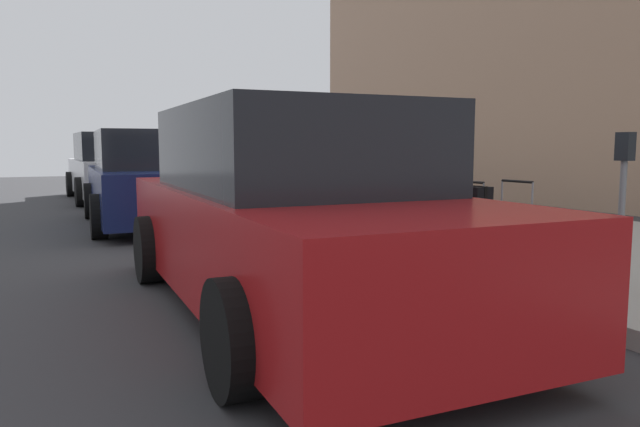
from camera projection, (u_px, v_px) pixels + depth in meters
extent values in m
plane|color=#333335|center=(288.00, 233.00, 8.97)|extent=(40.00, 40.00, 0.00)
cube|color=#9E9B93|center=(426.00, 220.00, 10.04)|extent=(18.00, 5.00, 0.14)
cube|color=#9EA0A8|center=(515.00, 243.00, 5.50)|extent=(0.43, 0.26, 0.55)
cube|color=black|center=(515.00, 243.00, 5.50)|extent=(0.43, 0.06, 0.56)
cylinder|color=gray|center=(532.00, 199.00, 5.30)|extent=(0.02, 0.02, 0.30)
cylinder|color=gray|center=(502.00, 196.00, 5.61)|extent=(0.02, 0.02, 0.30)
cylinder|color=black|center=(517.00, 181.00, 5.44)|extent=(0.36, 0.04, 0.02)
cylinder|color=black|center=(530.00, 274.00, 5.37)|extent=(0.04, 0.02, 0.04)
cylinder|color=black|center=(499.00, 267.00, 5.69)|extent=(0.04, 0.02, 0.04)
cube|color=black|center=(470.00, 225.00, 5.91)|extent=(0.41, 0.22, 0.77)
cube|color=black|center=(470.00, 225.00, 5.91)|extent=(0.41, 0.06, 0.79)
cylinder|color=gray|center=(484.00, 185.00, 5.71)|extent=(0.02, 0.02, 0.04)
cylinder|color=gray|center=(459.00, 183.00, 6.01)|extent=(0.02, 0.02, 0.04)
cylinder|color=black|center=(471.00, 182.00, 5.86)|extent=(0.35, 0.04, 0.02)
cylinder|color=black|center=(482.00, 265.00, 5.79)|extent=(0.04, 0.02, 0.04)
cylinder|color=black|center=(457.00, 258.00, 6.10)|extent=(0.04, 0.02, 0.04)
cube|color=maroon|center=(441.00, 224.00, 6.42)|extent=(0.49, 0.28, 0.66)
cube|color=black|center=(441.00, 224.00, 6.42)|extent=(0.48, 0.08, 0.67)
cylinder|color=gray|center=(453.00, 183.00, 6.18)|extent=(0.02, 0.02, 0.26)
cylinder|color=gray|center=(432.00, 180.00, 6.55)|extent=(0.02, 0.02, 0.26)
cylinder|color=black|center=(443.00, 169.00, 6.35)|extent=(0.41, 0.06, 0.02)
cylinder|color=black|center=(451.00, 256.00, 6.26)|extent=(0.05, 0.02, 0.04)
cylinder|color=black|center=(430.00, 249.00, 6.65)|extent=(0.05, 0.02, 0.04)
cube|color=#59601E|center=(415.00, 220.00, 6.91)|extent=(0.41, 0.21, 0.64)
cube|color=black|center=(415.00, 220.00, 6.91)|extent=(0.42, 0.05, 0.65)
cylinder|color=gray|center=(425.00, 185.00, 6.71)|extent=(0.02, 0.02, 0.19)
cylinder|color=gray|center=(407.00, 183.00, 7.02)|extent=(0.02, 0.02, 0.19)
cylinder|color=black|center=(416.00, 176.00, 6.86)|extent=(0.35, 0.03, 0.02)
cylinder|color=black|center=(424.00, 247.00, 6.79)|extent=(0.04, 0.02, 0.04)
cylinder|color=black|center=(406.00, 243.00, 7.10)|extent=(0.04, 0.02, 0.04)
cube|color=red|center=(389.00, 219.00, 7.32)|extent=(0.35, 0.27, 0.54)
cube|color=black|center=(389.00, 219.00, 7.32)|extent=(0.35, 0.06, 0.55)
cylinder|color=gray|center=(396.00, 196.00, 7.16)|extent=(0.02, 0.02, 0.04)
cylinder|color=gray|center=(382.00, 195.00, 7.41)|extent=(0.02, 0.02, 0.04)
cylinder|color=black|center=(389.00, 194.00, 7.28)|extent=(0.28, 0.04, 0.02)
cylinder|color=black|center=(395.00, 241.00, 7.22)|extent=(0.04, 0.02, 0.04)
cylinder|color=black|center=(382.00, 238.00, 7.47)|extent=(0.04, 0.02, 0.04)
cube|color=navy|center=(363.00, 211.00, 7.73)|extent=(0.47, 0.22, 0.66)
cube|color=black|center=(363.00, 211.00, 7.73)|extent=(0.47, 0.06, 0.67)
cylinder|color=gray|center=(372.00, 175.00, 7.50)|extent=(0.02, 0.02, 0.28)
cylinder|color=gray|center=(355.00, 174.00, 7.84)|extent=(0.02, 0.02, 0.28)
cylinder|color=black|center=(364.00, 163.00, 7.66)|extent=(0.40, 0.05, 0.02)
cylinder|color=black|center=(372.00, 236.00, 7.58)|extent=(0.05, 0.02, 0.04)
cylinder|color=black|center=(355.00, 232.00, 7.94)|extent=(0.05, 0.02, 0.04)
cylinder|color=#D89E0C|center=(333.00, 206.00, 8.66)|extent=(0.20, 0.20, 0.59)
sphere|color=#D89E0C|center=(333.00, 183.00, 8.62)|extent=(0.21, 0.21, 0.21)
cylinder|color=#D89E0C|center=(328.00, 203.00, 8.79)|extent=(0.09, 0.10, 0.09)
cylinder|color=#D89E0C|center=(337.00, 205.00, 8.52)|extent=(0.09, 0.10, 0.09)
cylinder|color=brown|center=(308.00, 196.00, 9.07)|extent=(0.15, 0.15, 0.82)
cylinder|color=slate|center=(621.00, 228.00, 4.69)|extent=(0.05, 0.05, 1.05)
cube|color=#1E2328|center=(625.00, 146.00, 4.62)|extent=(0.12, 0.09, 0.22)
cube|color=#AD1619|center=(290.00, 239.00, 4.73)|extent=(4.76, 1.86, 0.79)
cube|color=black|center=(290.00, 148.00, 4.65)|extent=(2.49, 1.66, 0.64)
cylinder|color=black|center=(149.00, 249.00, 5.72)|extent=(0.65, 0.24, 0.64)
cylinder|color=black|center=(317.00, 238.00, 6.44)|extent=(0.65, 0.24, 0.64)
cylinder|color=black|center=(235.00, 338.00, 3.07)|extent=(0.65, 0.24, 0.64)
cylinder|color=black|center=(504.00, 302.00, 3.79)|extent=(0.65, 0.24, 0.64)
cube|color=#141E4C|center=(155.00, 191.00, 9.93)|extent=(4.28, 2.07, 0.76)
cube|color=black|center=(154.00, 150.00, 9.85)|extent=(2.26, 1.83, 0.62)
cylinder|color=black|center=(91.00, 201.00, 10.77)|extent=(0.65, 0.25, 0.64)
cylinder|color=black|center=(197.00, 197.00, 11.52)|extent=(0.65, 0.25, 0.64)
cylinder|color=black|center=(99.00, 216.00, 8.39)|extent=(0.65, 0.25, 0.64)
cylinder|color=black|center=(232.00, 211.00, 9.14)|extent=(0.65, 0.25, 0.64)
cube|color=silver|center=(116.00, 176.00, 14.54)|extent=(4.74, 1.88, 0.79)
cube|color=black|center=(115.00, 146.00, 14.46)|extent=(2.47, 1.71, 0.65)
cylinder|color=black|center=(71.00, 184.00, 15.47)|extent=(0.64, 0.23, 0.64)
cylinder|color=black|center=(144.00, 182.00, 16.28)|extent=(0.64, 0.23, 0.64)
cylinder|color=black|center=(81.00, 192.00, 12.86)|extent=(0.64, 0.23, 0.64)
cylinder|color=black|center=(167.00, 189.00, 13.67)|extent=(0.64, 0.23, 0.64)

